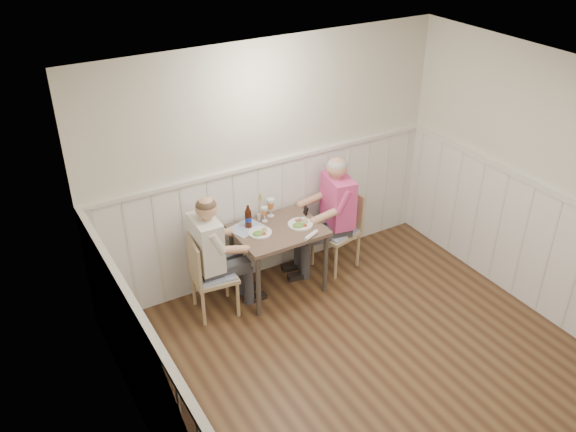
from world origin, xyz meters
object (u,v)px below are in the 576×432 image
object	(u,v)px
dining_table	(278,237)
man_in_pink	(334,222)
diner_cream	(212,264)
beer_bottle	(248,218)
chair_left	(209,273)
chair_right	(340,227)
grass_vase	(259,208)

from	to	relation	value
dining_table	man_in_pink	distance (m)	0.74
man_in_pink	diner_cream	world-z (taller)	man_in_pink
beer_bottle	diner_cream	bearing A→B (deg)	-163.61
dining_table	beer_bottle	bearing A→B (deg)	144.39
man_in_pink	chair_left	bearing A→B (deg)	-177.83
man_in_pink	chair_right	bearing A→B (deg)	4.69
chair_left	grass_vase	xyz separation A→B (m)	(0.71, 0.26, 0.42)
chair_right	man_in_pink	xyz separation A→B (m)	(-0.09, -0.01, 0.09)
grass_vase	dining_table	bearing A→B (deg)	-71.74
chair_left	diner_cream	world-z (taller)	diner_cream
chair_left	diner_cream	distance (m)	0.10
man_in_pink	diner_cream	size ratio (longest dim) A/B	1.05
man_in_pink	beer_bottle	distance (m)	1.03
chair_left	dining_table	bearing A→B (deg)	0.14
chair_left	man_in_pink	bearing A→B (deg)	2.17
chair_right	diner_cream	xyz separation A→B (m)	(-1.57, -0.03, 0.06)
dining_table	chair_left	xyz separation A→B (m)	(-0.80, -0.00, -0.17)
dining_table	chair_right	size ratio (longest dim) A/B	1.00
dining_table	diner_cream	world-z (taller)	diner_cream
chair_left	beer_bottle	xyz separation A→B (m)	(0.55, 0.18, 0.38)
chair_left	grass_vase	bearing A→B (deg)	20.21
chair_right	grass_vase	world-z (taller)	grass_vase
beer_bottle	chair_right	bearing A→B (deg)	-6.18
chair_right	diner_cream	size ratio (longest dim) A/B	0.68
grass_vase	beer_bottle	bearing A→B (deg)	-153.90
chair_right	man_in_pink	bearing A→B (deg)	-175.31
chair_left	man_in_pink	distance (m)	1.54
chair_right	chair_left	xyz separation A→B (m)	(-1.62, -0.07, -0.01)
dining_table	beer_bottle	world-z (taller)	beer_bottle
man_in_pink	diner_cream	bearing A→B (deg)	-179.15
chair_left	diner_cream	bearing A→B (deg)	34.15
chair_left	chair_right	bearing A→B (deg)	2.31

